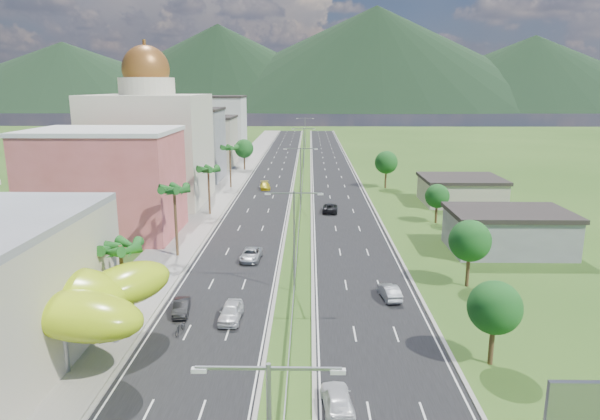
{
  "coord_description": "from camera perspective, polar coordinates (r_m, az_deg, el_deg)",
  "views": [
    {
      "loc": [
        1.58,
        -43.87,
        21.55
      ],
      "look_at": [
        0.46,
        18.63,
        7.0
      ],
      "focal_mm": 32.0,
      "sensor_mm": 36.0,
      "label": 1
    }
  ],
  "objects": [
    {
      "name": "ground",
      "position": [
        48.9,
        -0.95,
        -13.05
      ],
      "size": [
        500.0,
        500.0,
        0.0
      ],
      "primitive_type": "plane",
      "color": "#2D5119",
      "rests_on": "ground"
    },
    {
      "name": "road_left",
      "position": [
        135.89,
        -2.82,
        3.97
      ],
      "size": [
        11.0,
        260.0,
        0.04
      ],
      "primitive_type": "cube",
      "color": "black",
      "rests_on": "ground"
    },
    {
      "name": "road_right",
      "position": [
        135.72,
        3.52,
        3.95
      ],
      "size": [
        11.0,
        260.0,
        0.04
      ],
      "primitive_type": "cube",
      "color": "black",
      "rests_on": "ground"
    },
    {
      "name": "sidewalk_left",
      "position": [
        136.85,
        -6.8,
        3.98
      ],
      "size": [
        7.0,
        260.0,
        0.12
      ],
      "primitive_type": "cube",
      "color": "gray",
      "rests_on": "ground"
    },
    {
      "name": "median_guardrail",
      "position": [
        117.75,
        0.24,
        2.86
      ],
      "size": [
        0.1,
        216.06,
        0.76
      ],
      "color": "gray",
      "rests_on": "ground"
    },
    {
      "name": "streetlight_median_b",
      "position": [
        55.89,
        -0.63,
        -2.26
      ],
      "size": [
        6.04,
        0.25,
        11.0
      ],
      "color": "gray",
      "rests_on": "ground"
    },
    {
      "name": "streetlight_median_c",
      "position": [
        95.04,
        0.06,
        4.14
      ],
      "size": [
        6.04,
        0.25,
        11.0
      ],
      "color": "gray",
      "rests_on": "ground"
    },
    {
      "name": "streetlight_median_d",
      "position": [
        139.67,
        0.38,
        7.02
      ],
      "size": [
        6.04,
        0.25,
        11.0
      ],
      "color": "gray",
      "rests_on": "ground"
    },
    {
      "name": "streetlight_median_e",
      "position": [
        184.47,
        0.54,
        8.5
      ],
      "size": [
        6.04,
        0.25,
        11.0
      ],
      "color": "gray",
      "rests_on": "ground"
    },
    {
      "name": "lime_canopy",
      "position": [
        48.26,
        -25.9,
        -8.35
      ],
      "size": [
        18.0,
        15.0,
        7.4
      ],
      "color": "#A8CA13",
      "rests_on": "ground"
    },
    {
      "name": "pink_shophouse",
      "position": [
        82.64,
        -19.98,
        2.52
      ],
      "size": [
        20.0,
        15.0,
        15.0
      ],
      "primitive_type": "cube",
      "color": "#BF554E",
      "rests_on": "ground"
    },
    {
      "name": "domed_building",
      "position": [
        103.7,
        -15.67,
        6.98
      ],
      "size": [
        20.0,
        20.0,
        28.7
      ],
      "color": "beige",
      "rests_on": "ground"
    },
    {
      "name": "midrise_grey",
      "position": [
        127.84,
        -11.98,
        6.74
      ],
      "size": [
        16.0,
        15.0,
        16.0
      ],
      "primitive_type": "cube",
      "color": "gray",
      "rests_on": "ground"
    },
    {
      "name": "midrise_beige",
      "position": [
        149.4,
        -10.08,
        7.12
      ],
      "size": [
        16.0,
        15.0,
        13.0
      ],
      "primitive_type": "cube",
      "color": "#B7AF97",
      "rests_on": "ground"
    },
    {
      "name": "midrise_white",
      "position": [
        171.73,
        -8.66,
        8.77
      ],
      "size": [
        16.0,
        15.0,
        18.0
      ],
      "primitive_type": "cube",
      "color": "silver",
      "rests_on": "ground"
    },
    {
      "name": "billboard",
      "position": [
        34.65,
        28.87,
        -18.31
      ],
      "size": [
        5.2,
        0.35,
        6.2
      ],
      "color": "gray",
      "rests_on": "ground"
    },
    {
      "name": "shed_near",
      "position": [
        76.19,
        21.3,
        -2.3
      ],
      "size": [
        15.0,
        10.0,
        5.0
      ],
      "primitive_type": "cube",
      "color": "gray",
      "rests_on": "ground"
    },
    {
      "name": "shed_far",
      "position": [
        104.68,
        16.77,
        1.89
      ],
      "size": [
        14.0,
        12.0,
        4.4
      ],
      "primitive_type": "cube",
      "color": "#B7AF97",
      "rests_on": "ground"
    },
    {
      "name": "palm_tree_b",
      "position": [
        51.05,
        -18.61,
        -4.1
      ],
      "size": [
        3.6,
        3.6,
        8.1
      ],
      "color": "#47301C",
      "rests_on": "ground"
    },
    {
      "name": "palm_tree_c",
      "position": [
        69.29,
        -13.27,
        1.89
      ],
      "size": [
        3.6,
        3.6,
        9.6
      ],
      "color": "#47301C",
      "rests_on": "ground"
    },
    {
      "name": "palm_tree_d",
      "position": [
        91.57,
        -9.76,
        4.11
      ],
      "size": [
        3.6,
        3.6,
        8.6
      ],
      "color": "#47301C",
      "rests_on": "ground"
    },
    {
      "name": "palm_tree_e",
      "position": [
        115.9,
        -7.5,
        6.43
      ],
      "size": [
        3.6,
        3.6,
        9.4
      ],
      "color": "#47301C",
      "rests_on": "ground"
    },
    {
      "name": "leafy_tree_lfar",
      "position": [
        140.83,
        -5.98,
        6.52
      ],
      "size": [
        4.9,
        4.9,
        8.05
      ],
      "color": "#47301C",
      "rests_on": "ground"
    },
    {
      "name": "leafy_tree_ra",
      "position": [
        44.73,
        20.06,
        -9.77
      ],
      "size": [
        4.2,
        4.2,
        6.9
      ],
      "color": "#47301C",
      "rests_on": "ground"
    },
    {
      "name": "leafy_tree_rb",
      "position": [
        60.77,
        17.67,
        -3.16
      ],
      "size": [
        4.55,
        4.55,
        7.47
      ],
      "color": "#47301C",
      "rests_on": "ground"
    },
    {
      "name": "leafy_tree_rc",
      "position": [
        88.01,
        14.43,
        1.43
      ],
      "size": [
        3.85,
        3.85,
        6.33
      ],
      "color": "#47301C",
      "rests_on": "ground"
    },
    {
      "name": "leafy_tree_rd",
      "position": [
        116.15,
        9.18,
        5.03
      ],
      "size": [
        4.9,
        4.9,
        8.05
      ],
      "color": "#47301C",
      "rests_on": "ground"
    },
    {
      "name": "mountain_ridge",
      "position": [
        497.78,
        7.9,
        10.5
      ],
      "size": [
        860.0,
        140.0,
        90.0
      ],
      "primitive_type": null,
      "color": "black",
      "rests_on": "ground"
    },
    {
      "name": "car_white_near_left",
      "position": [
        51.47,
        -7.38,
        -10.71
      ],
      "size": [
        2.08,
        4.9,
        1.65
      ],
      "primitive_type": "imported",
      "rotation": [
        0.0,
        0.0,
        -0.03
      ],
      "color": "silver",
      "rests_on": "road_left"
    },
    {
      "name": "car_dark_left",
      "position": [
        53.71,
        -12.54,
        -10.05
      ],
      "size": [
        1.98,
        4.26,
        1.35
      ],
      "primitive_type": "imported",
      "rotation": [
        0.0,
        0.0,
        0.14
      ],
      "color": "black",
      "rests_on": "road_left"
    },
    {
      "name": "car_silver_mid_left",
      "position": [
        68.06,
        -5.25,
        -4.75
      ],
      "size": [
        2.73,
        5.28,
        1.42
      ],
      "primitive_type": "imported",
      "rotation": [
        0.0,
        0.0,
        -0.07
      ],
      "color": "#A5A8AD",
      "rests_on": "road_left"
    },
    {
      "name": "car_yellow_far_left",
      "position": [
        114.23,
        -3.75,
        2.6
      ],
      "size": [
        2.75,
        5.29,
        1.47
      ],
      "primitive_type": "imported",
      "rotation": [
        0.0,
        0.0,
        0.14
      ],
      "color": "gold",
      "rests_on": "road_left"
    },
    {
      "name": "car_white_near_right",
      "position": [
        38.36,
        4.03,
        -19.55
      ],
      "size": [
        2.42,
        5.08,
        1.68
      ],
      "primitive_type": "imported",
      "rotation": [
        0.0,
        0.0,
        3.23
      ],
      "color": "white",
      "rests_on": "road_right"
    },
    {
      "name": "car_silver_right",
      "position": [
        56.7,
        9.51,
        -8.58
      ],
      "size": [
        2.19,
        4.65,
        1.47
      ],
      "primitive_type": "imported",
      "rotation": [
        0.0,
        0.0,
        3.29
      ],
      "color": "#94969B",
      "rests_on": "road_right"
    },
    {
      "name": "car_dark_far_right",
      "position": [
        93.45,
        3.23,
        0.25
      ],
      "size": [
        2.89,
        5.6,
        1.51
      ],
      "primitive_type": "imported",
      "rotation": [
        0.0,
        0.0,
        3.07
      ],
      "color": "black",
      "rests_on": "road_right"
    },
    {
      "name": "motorcycle",
      "position": [
        49.8,
        -12.66,
        -11.98
      ],
      "size": [
        0.95,
        2.17,
        1.34
      ],
      "primitive_type": "imported",
      "rotation": [
        0.0,
        0.0,
        -0.16
      ],
      "color": "black",
      "rests_on": "road_left"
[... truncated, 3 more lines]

